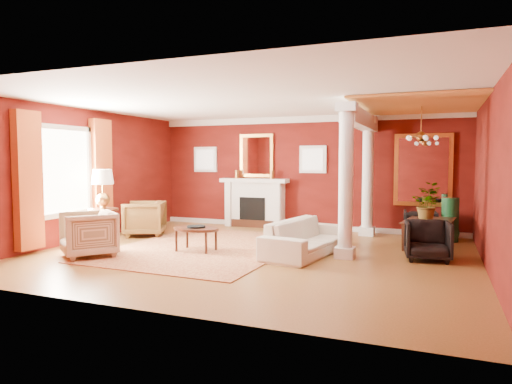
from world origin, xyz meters
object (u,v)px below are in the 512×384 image
at_px(sofa, 306,232).
at_px(armchair_stripe, 88,232).
at_px(armchair_leopard, 144,217).
at_px(dining_table, 431,226).
at_px(coffee_table, 196,230).
at_px(side_table, 103,193).

distance_m(sofa, armchair_stripe, 4.04).
height_order(armchair_leopard, armchair_stripe, armchair_stripe).
distance_m(armchair_leopard, armchair_stripe, 2.38).
xyz_separation_m(sofa, armchair_leopard, (-4.12, 0.65, 0.01)).
bearing_deg(sofa, armchair_leopard, 90.46).
height_order(armchair_leopard, dining_table, armchair_leopard).
bearing_deg(dining_table, armchair_leopard, 106.73).
xyz_separation_m(armchair_leopard, coffee_table, (2.05, -1.19, -0.03)).
distance_m(sofa, coffee_table, 2.13).
relative_size(armchair_leopard, side_table, 0.57).
height_order(sofa, dining_table, dining_table).
relative_size(armchair_leopard, dining_table, 0.57).
distance_m(sofa, side_table, 4.47).
bearing_deg(armchair_leopard, dining_table, 75.18).
bearing_deg(dining_table, armchair_stripe, 127.47).
xyz_separation_m(armchair_stripe, dining_table, (5.83, 3.35, -0.02)).
distance_m(coffee_table, side_table, 2.43).
relative_size(sofa, side_table, 1.41).
relative_size(sofa, armchair_stripe, 2.41).
height_order(armchair_leopard, side_table, side_table).
xyz_separation_m(sofa, armchair_stripe, (-3.67, -1.69, 0.03)).
xyz_separation_m(coffee_table, dining_table, (4.22, 2.20, 0.02)).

